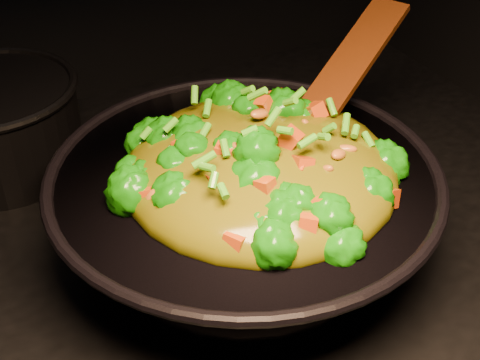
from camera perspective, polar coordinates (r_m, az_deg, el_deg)
wok at (r=0.75m, az=0.36°, el=-3.05°), size 0.43×0.43×0.12m
stir_fry at (r=0.68m, az=1.79°, el=3.80°), size 0.39×0.39×0.10m
spatula at (r=0.77m, az=7.76°, el=7.52°), size 0.28×0.17×0.12m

